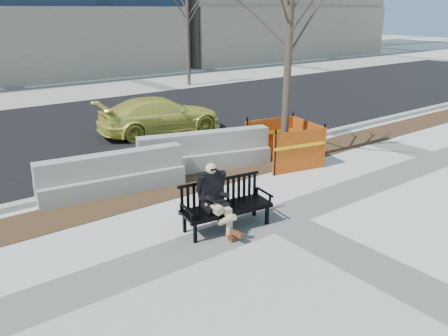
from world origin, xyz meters
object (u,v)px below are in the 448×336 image
(seated_man, at_px, (214,230))
(jersey_barrier_right, at_px, (205,168))
(bench, at_px, (226,228))
(sedan, at_px, (161,133))
(tree_fence, at_px, (283,163))
(jersey_barrier_left, at_px, (114,192))

(seated_man, xyz_separation_m, jersey_barrier_right, (1.86, 2.93, 0.00))
(bench, xyz_separation_m, sedan, (2.51, 6.78, 0.00))
(tree_fence, distance_m, sedan, 4.79)
(seated_man, bearing_deg, jersey_barrier_left, 112.27)
(seated_man, distance_m, jersey_barrier_left, 2.93)
(sedan, bearing_deg, jersey_barrier_right, 174.24)
(seated_man, distance_m, sedan, 7.24)
(jersey_barrier_right, bearing_deg, bench, -102.27)
(bench, xyz_separation_m, seated_man, (-0.23, 0.08, 0.00))
(sedan, distance_m, jersey_barrier_left, 5.16)
(bench, relative_size, sedan, 0.43)
(jersey_barrier_left, relative_size, jersey_barrier_right, 0.95)
(bench, relative_size, jersey_barrier_right, 0.51)
(bench, height_order, jersey_barrier_right, jersey_barrier_right)
(jersey_barrier_left, bearing_deg, seated_man, -67.84)
(tree_fence, bearing_deg, seated_man, -151.81)
(sedan, bearing_deg, jersey_barrier_left, 145.68)
(bench, relative_size, tree_fence, 0.30)
(bench, distance_m, jersey_barrier_left, 3.07)
(jersey_barrier_right, bearing_deg, sedan, 92.97)
(tree_fence, bearing_deg, jersey_barrier_left, 169.47)
(jersey_barrier_left, bearing_deg, bench, -63.99)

